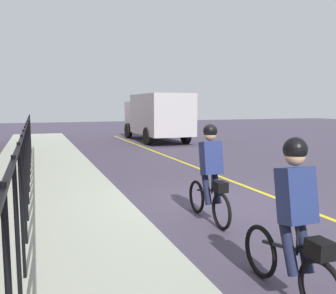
% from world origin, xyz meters
% --- Properties ---
extents(ground_plane, '(80.00, 80.00, 0.00)m').
position_xyz_m(ground_plane, '(0.00, 0.00, 0.00)').
color(ground_plane, '#433B4D').
extents(lane_line_centre, '(36.00, 0.12, 0.01)m').
position_xyz_m(lane_line_centre, '(0.00, -1.60, 0.00)').
color(lane_line_centre, yellow).
rests_on(lane_line_centre, ground).
extents(sidewalk, '(40.00, 3.20, 0.15)m').
position_xyz_m(sidewalk, '(0.00, 3.40, 0.07)').
color(sidewalk, '#A4AD9B').
rests_on(sidewalk, ground).
extents(iron_fence, '(17.70, 0.04, 1.60)m').
position_xyz_m(iron_fence, '(1.00, 3.80, 1.25)').
color(iron_fence, black).
rests_on(iron_fence, sidewalk).
extents(cyclist_lead, '(1.71, 0.37, 1.83)m').
position_xyz_m(cyclist_lead, '(-0.87, 0.63, 0.91)').
color(cyclist_lead, black).
rests_on(cyclist_lead, ground).
extents(cyclist_follow, '(1.71, 0.37, 1.83)m').
position_xyz_m(cyclist_follow, '(-3.60, 1.02, 0.91)').
color(cyclist_follow, black).
rests_on(cyclist_follow, ground).
extents(box_truck_background, '(6.72, 2.56, 2.78)m').
position_xyz_m(box_truck_background, '(13.64, -3.24, 1.55)').
color(box_truck_background, '#B6B1B1').
rests_on(box_truck_background, ground).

